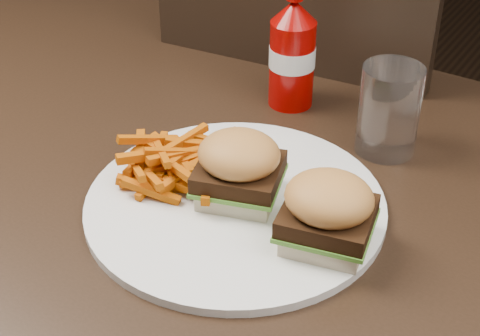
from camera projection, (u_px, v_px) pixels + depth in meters
The scene contains 8 objects.
dining_table at pixel (185, 170), 0.94m from camera, with size 1.20×0.80×0.04m, color black.
chair_far at pixel (322, 166), 1.47m from camera, with size 0.46×0.46×0.04m, color black.
plate at pixel (235, 205), 0.84m from camera, with size 0.34×0.34×0.01m, color white.
sandwich_half_a at pixel (239, 190), 0.84m from camera, with size 0.08×0.08×0.02m, color beige.
sandwich_half_b at pixel (326, 235), 0.77m from camera, with size 0.08×0.08×0.02m, color beige.
fries_pile at pixel (178, 161), 0.86m from camera, with size 0.13×0.13×0.05m, color #BD3608, non-canonical shape.
ketchup_bottle at pixel (292, 65), 1.01m from camera, with size 0.06×0.06×0.12m, color #950402.
tumbler at pixel (389, 112), 0.91m from camera, with size 0.08×0.08×0.12m, color white.
Camera 1 is at (0.47, -0.61, 1.27)m, focal length 55.00 mm.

